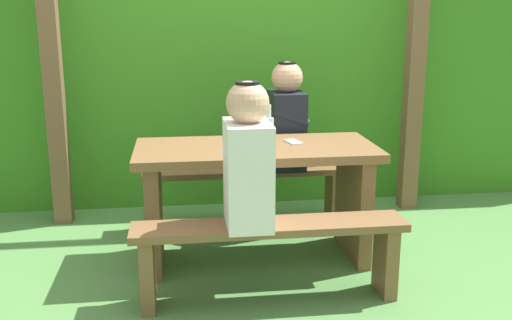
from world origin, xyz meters
TOP-DOWN VIEW (x-y plane):
  - ground_plane at (0.00, 0.00)m, footprint 12.00×12.00m
  - hedge_backdrop at (0.00, 1.61)m, footprint 6.40×1.07m
  - pergola_post_left at (-1.28, 0.82)m, footprint 0.12×0.12m
  - pergola_post_right at (1.28, 0.82)m, footprint 0.12×0.12m
  - picnic_table at (0.00, 0.00)m, footprint 1.40×0.64m
  - bench_near at (0.00, -0.54)m, footprint 1.40×0.24m
  - bench_far at (0.00, 0.54)m, footprint 1.40×0.24m
  - person_white_shirt at (-0.11, -0.54)m, footprint 0.25×0.35m
  - person_black_coat at (0.28, 0.54)m, footprint 0.25×0.35m
  - drinking_glass at (0.09, 0.08)m, footprint 0.07×0.07m
  - bottle_left at (0.06, -0.04)m, footprint 0.07×0.07m
  - cell_phone at (0.23, 0.05)m, footprint 0.10×0.15m

SIDE VIEW (x-z plane):
  - ground_plane at x=0.00m, z-range 0.00..0.00m
  - bench_near at x=0.00m, z-range 0.09..0.52m
  - bench_far at x=0.00m, z-range 0.09..0.52m
  - picnic_table at x=0.00m, z-range 0.13..0.83m
  - cell_phone at x=0.23m, z-range 0.70..0.71m
  - drinking_glass at x=0.09m, z-range 0.70..0.80m
  - person_white_shirt at x=-0.11m, z-range 0.40..1.12m
  - person_black_coat at x=0.28m, z-range 0.40..1.12m
  - bottle_left at x=0.06m, z-range 0.68..0.93m
  - hedge_backdrop at x=0.00m, z-range 0.00..1.92m
  - pergola_post_left at x=-1.28m, z-range 0.00..2.29m
  - pergola_post_right at x=1.28m, z-range 0.00..2.29m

